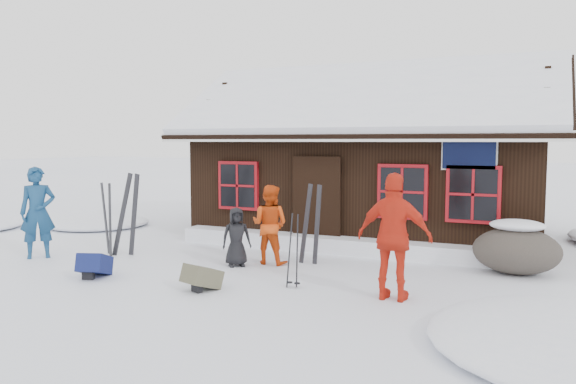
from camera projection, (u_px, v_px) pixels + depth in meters
name	position (u px, v px, depth m)	size (l,w,h in m)	color
ground	(225.00, 267.00, 10.68)	(120.00, 120.00, 0.00)	white
mountain_hut	(376.00, 173.00, 14.42)	(8.90, 6.09, 4.42)	black
snow_drift	(339.00, 244.00, 12.07)	(7.60, 0.60, 0.35)	white
snow_mounds	(340.00, 256.00, 11.68)	(20.60, 13.20, 0.48)	white
skier_teal	(38.00, 212.00, 11.47)	(0.68, 0.45, 1.88)	navy
skier_orange_left	(270.00, 224.00, 10.94)	(0.75, 0.59, 1.55)	#CF410E
skier_orange_right	(394.00, 237.00, 8.39)	(1.13, 0.47, 1.93)	red
skier_crouched	(236.00, 237.00, 10.73)	(0.55, 0.36, 1.13)	black
boulder	(517.00, 249.00, 10.10)	(1.53, 1.15, 0.89)	#484139
ski_pair_left	(128.00, 215.00, 11.69)	(0.74, 0.22, 1.79)	black
ski_pair_mid	(108.00, 220.00, 11.83)	(0.45, 0.24, 1.57)	black
ski_pair_right	(311.00, 225.00, 10.89)	(0.52, 0.18, 1.62)	black
ski_poles	(293.00, 252.00, 9.14)	(0.23, 0.11, 1.26)	black
backpack_blue	(95.00, 269.00, 9.85)	(0.44, 0.59, 0.32)	#121A4E
backpack_olive	(202.00, 281.00, 9.01)	(0.41, 0.55, 0.30)	#514E3A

